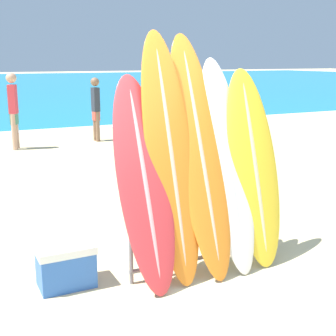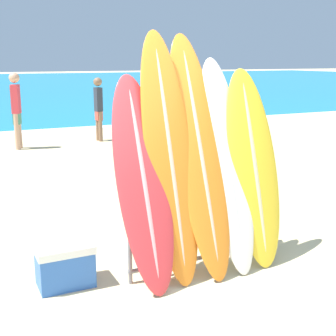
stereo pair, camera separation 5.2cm
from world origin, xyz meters
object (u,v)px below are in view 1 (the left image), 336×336
(surfboard_slot_2, at_px, (200,154))
(person_near_water, at_px, (13,108))
(surfboard_slot_4, at_px, (254,167))
(person_mid_beach, at_px, (96,107))
(cooler_box, at_px, (66,265))
(surfboard_slot_0, at_px, (144,182))
(surfboard_rack, at_px, (202,225))
(surfboard_slot_3, at_px, (228,164))
(surfboard_slot_1, at_px, (170,156))

(surfboard_slot_2, relative_size, person_near_water, 1.32)
(surfboard_slot_4, height_order, person_near_water, surfboard_slot_4)
(person_mid_beach, relative_size, cooler_box, 3.11)
(surfboard_slot_0, bearing_deg, surfboard_rack, -1.24)
(surfboard_slot_3, relative_size, person_near_water, 1.18)
(surfboard_slot_0, xyz_separation_m, surfboard_slot_4, (1.25, -0.00, 0.02))
(surfboard_slot_3, height_order, surfboard_slot_4, surfboard_slot_3)
(surfboard_slot_4, bearing_deg, surfboard_slot_0, 179.86)
(surfboard_rack, xyz_separation_m, cooler_box, (-1.36, 0.23, -0.27))
(person_mid_beach, bearing_deg, surfboard_slot_1, 162.47)
(surfboard_slot_4, xyz_separation_m, cooler_box, (-1.98, 0.22, -0.81))
(surfboard_slot_2, bearing_deg, cooler_box, 173.85)
(surfboard_rack, distance_m, cooler_box, 1.40)
(surfboard_slot_2, bearing_deg, person_near_water, 95.63)
(person_near_water, relative_size, cooler_box, 3.40)
(surfboard_slot_3, xyz_separation_m, cooler_box, (-1.67, 0.19, -0.87))
(surfboard_slot_0, xyz_separation_m, person_near_water, (-0.11, 7.70, -0.01))
(surfboard_slot_0, distance_m, person_mid_beach, 8.22)
(surfboard_slot_2, bearing_deg, surfboard_rack, -97.73)
(surfboard_slot_4, bearing_deg, person_mid_beach, 84.64)
(surfboard_slot_2, distance_m, person_mid_beach, 8.02)
(cooler_box, bearing_deg, person_mid_beach, 70.62)
(surfboard_slot_2, bearing_deg, person_mid_beach, 80.26)
(surfboard_rack, height_order, surfboard_slot_3, surfboard_slot_3)
(surfboard_rack, relative_size, person_near_water, 0.88)
(person_near_water, bearing_deg, surfboard_slot_4, -148.14)
(surfboard_slot_4, height_order, person_mid_beach, surfboard_slot_4)
(surfboard_rack, relative_size, cooler_box, 2.99)
(surfboard_slot_4, bearing_deg, cooler_box, 173.54)
(surfboard_rack, xyz_separation_m, surfboard_slot_2, (0.01, 0.09, 0.73))
(surfboard_slot_0, distance_m, person_near_water, 7.70)
(surfboard_rack, xyz_separation_m, surfboard_slot_3, (0.32, 0.04, 0.60))
(surfboard_slot_2, relative_size, surfboard_slot_4, 1.18)
(person_mid_beach, bearing_deg, surfboard_slot_4, 169.20)
(surfboard_slot_0, height_order, person_near_water, surfboard_slot_0)
(surfboard_rack, xyz_separation_m, surfboard_slot_0, (-0.63, 0.01, 0.52))
(person_near_water, bearing_deg, surfboard_slot_3, -150.32)
(cooler_box, bearing_deg, surfboard_slot_0, -16.93)
(person_near_water, height_order, cooler_box, person_near_water)
(surfboard_slot_2, height_order, person_near_water, surfboard_slot_2)
(surfboard_rack, distance_m, surfboard_slot_2, 0.73)
(surfboard_slot_1, bearing_deg, surfboard_slot_0, -168.57)
(surfboard_slot_0, relative_size, person_mid_beach, 1.20)
(surfboard_slot_0, relative_size, person_near_water, 1.10)
(surfboard_slot_1, relative_size, person_near_water, 1.33)
(surfboard_slot_2, xyz_separation_m, person_mid_beach, (1.36, 7.90, -0.29))
(surfboard_slot_3, distance_m, person_near_water, 7.74)
(surfboard_rack, bearing_deg, surfboard_slot_3, 8.06)
(surfboard_slot_1, distance_m, surfboard_slot_3, 0.66)
(surfboard_slot_2, relative_size, cooler_box, 4.49)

